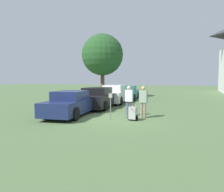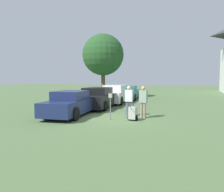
{
  "view_description": "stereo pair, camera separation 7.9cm",
  "coord_description": "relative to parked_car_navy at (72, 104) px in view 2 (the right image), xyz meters",
  "views": [
    {
      "loc": [
        4.3,
        -10.81,
        2.11
      ],
      "look_at": [
        -0.34,
        1.1,
        1.1
      ],
      "focal_mm": 35.0,
      "sensor_mm": 36.0,
      "label": 1
    },
    {
      "loc": [
        4.37,
        -10.78,
        2.11
      ],
      "look_at": [
        -0.34,
        1.1,
        1.1
      ],
      "focal_mm": 35.0,
      "sensor_mm": 36.0,
      "label": 2
    }
  ],
  "objects": [
    {
      "name": "parking_meter",
      "position": [
        2.59,
        -0.45,
        0.28
      ],
      "size": [
        0.18,
        0.09,
        1.36
      ],
      "color": "slate",
      "rests_on": "ground_plane"
    },
    {
      "name": "equipment_cart",
      "position": [
        3.7,
        -0.19,
        -0.28
      ],
      "size": [
        0.47,
        0.99,
        1.0
      ],
      "rotation": [
        0.0,
        0.0,
        0.0
      ],
      "color": "#B2B2AD",
      "rests_on": "ground_plane"
    },
    {
      "name": "ground_plane",
      "position": [
        2.39,
        0.02,
        -0.67
      ],
      "size": [
        120.0,
        120.0,
        0.0
      ],
      "primitive_type": "plane",
      "color": "#4C663D"
    },
    {
      "name": "parked_car_black",
      "position": [
        0.0,
        3.6,
        0.02
      ],
      "size": [
        2.59,
        5.28,
        1.48
      ],
      "rotation": [
        0.0,
        0.0,
        0.13
      ],
      "color": "black",
      "rests_on": "ground_plane"
    },
    {
      "name": "person_supervisor",
      "position": [
        4.03,
        0.69,
        0.31
      ],
      "size": [
        0.44,
        0.26,
        1.72
      ],
      "rotation": [
        0.0,
        0.0,
        3.04
      ],
      "color": "gray",
      "rests_on": "ground_plane"
    },
    {
      "name": "parked_car_navy",
      "position": [
        0.0,
        0.0,
        0.0
      ],
      "size": [
        2.38,
        4.99,
        1.42
      ],
      "rotation": [
        0.0,
        0.0,
        0.13
      ],
      "color": "#19234C",
      "rests_on": "ground_plane"
    },
    {
      "name": "shade_tree",
      "position": [
        -3.2,
        11.68,
        4.09
      ],
      "size": [
        4.6,
        4.6,
        7.07
      ],
      "color": "brown",
      "rests_on": "ground_plane"
    },
    {
      "name": "person_worker",
      "position": [
        3.13,
        0.99,
        0.3
      ],
      "size": [
        0.44,
        0.27,
        1.71
      ],
      "rotation": [
        0.0,
        0.0,
        3.26
      ],
      "color": "#515670",
      "rests_on": "ground_plane"
    },
    {
      "name": "parked_car_white",
      "position": [
        0.0,
        6.95,
        0.06
      ],
      "size": [
        2.41,
        4.97,
        1.57
      ],
      "rotation": [
        0.0,
        0.0,
        0.13
      ],
      "color": "silver",
      "rests_on": "ground_plane"
    },
    {
      "name": "parked_car_teal",
      "position": [
        -0.0,
        10.79,
        -0.02
      ],
      "size": [
        2.49,
        4.99,
        1.39
      ],
      "rotation": [
        0.0,
        0.0,
        0.13
      ],
      "color": "#23666B",
      "rests_on": "ground_plane"
    }
  ]
}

